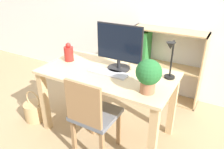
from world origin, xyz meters
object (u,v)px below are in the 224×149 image
object	(u,v)px
basket	(35,110)
vase	(69,53)
keyboard	(109,73)
desk_lamp	(170,57)
monitor	(119,46)
bookshelf	(152,64)
potted_plant	(149,74)
chair	(92,114)

from	to	relation	value
basket	vase	bearing A→B (deg)	38.90
keyboard	desk_lamp	bearing A→B (deg)	14.70
monitor	bookshelf	bearing A→B (deg)	86.54
potted_plant	bookshelf	size ratio (longest dim) A/B	0.30
bookshelf	chair	bearing A→B (deg)	-93.15
desk_lamp	basket	bearing A→B (deg)	-166.01
basket	desk_lamp	bearing A→B (deg)	13.99
monitor	desk_lamp	distance (m)	0.52
monitor	keyboard	xyz separation A→B (m)	(-0.03, -0.15, -0.24)
potted_plant	basket	world-z (taller)	potted_plant
monitor	vase	world-z (taller)	monitor
desk_lamp	basket	distance (m)	1.74
desk_lamp	potted_plant	bearing A→B (deg)	-106.28
keyboard	basket	size ratio (longest dim) A/B	1.03
desk_lamp	chair	size ratio (longest dim) A/B	0.45
vase	desk_lamp	world-z (taller)	desk_lamp
bookshelf	vase	bearing A→B (deg)	-123.62
monitor	basket	bearing A→B (deg)	-158.71
desk_lamp	chair	world-z (taller)	desk_lamp
monitor	keyboard	distance (m)	0.29
vase	potted_plant	distance (m)	1.05
chair	monitor	bearing A→B (deg)	83.26
bookshelf	potted_plant	bearing A→B (deg)	-72.42
monitor	desk_lamp	bearing A→B (deg)	-0.56
chair	keyboard	bearing A→B (deg)	87.99
desk_lamp	bookshelf	distance (m)	1.12
keyboard	bookshelf	size ratio (longest dim) A/B	0.41
vase	bookshelf	xyz separation A→B (m)	(0.64, 0.97, -0.35)
desk_lamp	potted_plant	world-z (taller)	desk_lamp
basket	potted_plant	bearing A→B (deg)	2.89
chair	basket	world-z (taller)	chair
monitor	keyboard	size ratio (longest dim) A/B	1.23
chair	basket	xyz separation A→B (m)	(-0.93, 0.11, -0.35)
desk_lamp	basket	size ratio (longest dim) A/B	0.97
keyboard	potted_plant	bearing A→B (deg)	-18.11
potted_plant	monitor	bearing A→B (deg)	145.01
desk_lamp	monitor	bearing A→B (deg)	179.44
monitor	vase	size ratio (longest dim) A/B	2.36
keyboard	vase	bearing A→B (deg)	172.56
monitor	chair	world-z (taller)	monitor
bookshelf	basket	size ratio (longest dim) A/B	2.53
monitor	potted_plant	xyz separation A→B (m)	(0.43, -0.30, -0.08)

